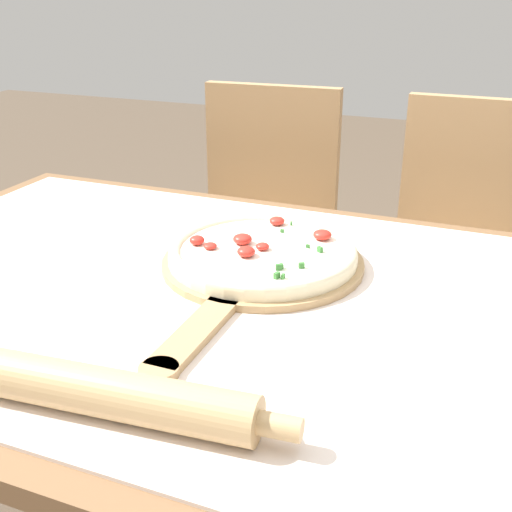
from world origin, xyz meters
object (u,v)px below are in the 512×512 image
object	(u,v)px
pizza_peel	(257,268)
chair_left	(261,227)
pizza	(263,252)
rolling_pin	(91,390)
chair_right	(465,257)

from	to	relation	value
pizza_peel	chair_left	distance (m)	0.76
pizza	rolling_pin	xyz separation A→B (m)	(-0.03, -0.43, 0.00)
pizza_peel	rolling_pin	world-z (taller)	rolling_pin
pizza_peel	rolling_pin	size ratio (longest dim) A/B	1.13
pizza_peel	pizza	world-z (taller)	pizza
pizza_peel	chair_right	xyz separation A→B (m)	(0.29, 0.69, -0.21)
pizza_peel	chair_right	bearing A→B (deg)	67.19
rolling_pin	chair_right	size ratio (longest dim) A/B	0.52
pizza_peel	pizza	bearing A→B (deg)	90.62
chair_left	chair_right	xyz separation A→B (m)	(0.55, 0.00, 0.00)
chair_left	pizza_peel	bearing A→B (deg)	-71.86
rolling_pin	pizza	bearing A→B (deg)	85.69
pizza	rolling_pin	world-z (taller)	rolling_pin
pizza	chair_right	bearing A→B (deg)	66.39
pizza	chair_right	world-z (taller)	chair_right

